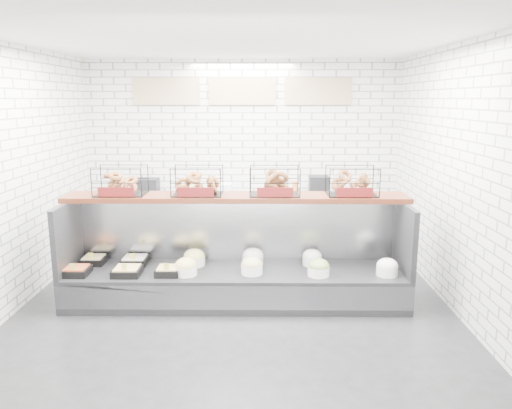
{
  "coord_description": "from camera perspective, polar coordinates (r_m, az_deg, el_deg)",
  "views": [
    {
      "loc": [
        0.29,
        -5.34,
        2.39
      ],
      "look_at": [
        0.24,
        0.45,
        1.16
      ],
      "focal_mm": 35.0,
      "sensor_mm": 36.0,
      "label": 1
    }
  ],
  "objects": [
    {
      "name": "prep_counter",
      "position": [
        8.01,
        -1.63,
        -1.86
      ],
      "size": [
        4.0,
        0.6,
        1.2
      ],
      "color": "#93969B",
      "rests_on": "ground"
    },
    {
      "name": "room_shell",
      "position": [
        5.96,
        -2.31,
        8.83
      ],
      "size": [
        5.02,
        5.51,
        3.01
      ],
      "color": "white",
      "rests_on": "ground"
    },
    {
      "name": "display_case",
      "position": [
        6.05,
        -2.38,
        -7.91
      ],
      "size": [
        4.0,
        0.9,
        1.2
      ],
      "color": "black",
      "rests_on": "ground"
    },
    {
      "name": "ground",
      "position": [
        5.85,
        -2.43,
        -12.07
      ],
      "size": [
        5.5,
        5.5,
        0.0
      ],
      "primitive_type": "plane",
      "color": "black",
      "rests_on": "ground"
    },
    {
      "name": "bagel_shelf",
      "position": [
        5.95,
        -2.29,
        2.21
      ],
      "size": [
        4.1,
        0.5,
        0.4
      ],
      "color": "#40180D",
      "rests_on": "display_case"
    }
  ]
}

